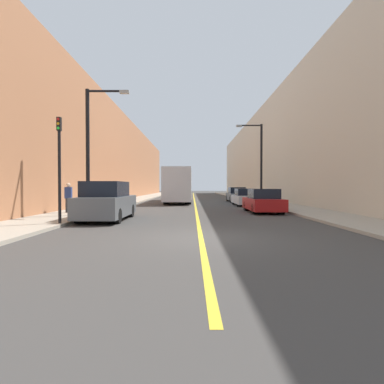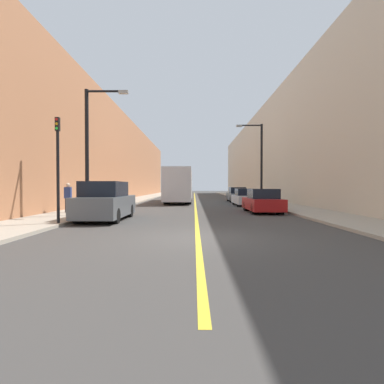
{
  "view_description": "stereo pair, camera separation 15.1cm",
  "coord_description": "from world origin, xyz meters",
  "px_view_note": "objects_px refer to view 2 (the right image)",
  "views": [
    {
      "loc": [
        -0.28,
        -9.35,
        1.62
      ],
      "look_at": [
        -0.26,
        12.72,
        1.21
      ],
      "focal_mm": 28.0,
      "sensor_mm": 36.0,
      "label": 1
    },
    {
      "loc": [
        -0.13,
        -9.35,
        1.62
      ],
      "look_at": [
        -0.26,
        12.72,
        1.21
      ],
      "focal_mm": 28.0,
      "sensor_mm": 36.0,
      "label": 2
    }
  ],
  "objects_px": {
    "car_right_far": "(237,195)",
    "pedestrian": "(68,197)",
    "street_lamp_right": "(259,158)",
    "traffic_light": "(58,166)",
    "parked_suv_left": "(106,202)",
    "bus": "(179,185)",
    "car_right_near": "(262,202)",
    "street_lamp_left": "(91,143)",
    "car_right_mid": "(246,198)"
  },
  "relations": [
    {
      "from": "street_lamp_right",
      "to": "car_right_mid",
      "type": "bearing_deg",
      "value": -151.34
    },
    {
      "from": "bus",
      "to": "pedestrian",
      "type": "xyz_separation_m",
      "value": [
        -5.76,
        -13.63,
        -0.77
      ]
    },
    {
      "from": "parked_suv_left",
      "to": "street_lamp_right",
      "type": "height_order",
      "value": "street_lamp_right"
    },
    {
      "from": "street_lamp_left",
      "to": "car_right_near",
      "type": "bearing_deg",
      "value": 16.45
    },
    {
      "from": "street_lamp_left",
      "to": "bus",
      "type": "bearing_deg",
      "value": 75.18
    },
    {
      "from": "car_right_mid",
      "to": "car_right_far",
      "type": "distance_m",
      "value": 6.36
    },
    {
      "from": "parked_suv_left",
      "to": "traffic_light",
      "type": "relative_size",
      "value": 1.07
    },
    {
      "from": "pedestrian",
      "to": "traffic_light",
      "type": "bearing_deg",
      "value": -71.12
    },
    {
      "from": "car_right_near",
      "to": "traffic_light",
      "type": "xyz_separation_m",
      "value": [
        -9.83,
        -6.48,
        1.8
      ]
    },
    {
      "from": "traffic_light",
      "to": "parked_suv_left",
      "type": "bearing_deg",
      "value": 59.52
    },
    {
      "from": "street_lamp_right",
      "to": "pedestrian",
      "type": "relative_size",
      "value": 4.07
    },
    {
      "from": "car_right_near",
      "to": "car_right_mid",
      "type": "bearing_deg",
      "value": 88.98
    },
    {
      "from": "car_right_far",
      "to": "street_lamp_right",
      "type": "bearing_deg",
      "value": -78.74
    },
    {
      "from": "bus",
      "to": "car_right_near",
      "type": "distance_m",
      "value": 13.45
    },
    {
      "from": "bus",
      "to": "parked_suv_left",
      "type": "distance_m",
      "value": 16.64
    },
    {
      "from": "street_lamp_left",
      "to": "traffic_light",
      "type": "height_order",
      "value": "street_lamp_left"
    },
    {
      "from": "car_right_near",
      "to": "pedestrian",
      "type": "distance_m",
      "value": 11.63
    },
    {
      "from": "car_right_mid",
      "to": "street_lamp_right",
      "type": "relative_size",
      "value": 0.66
    },
    {
      "from": "bus",
      "to": "street_lamp_right",
      "type": "relative_size",
      "value": 1.69
    },
    {
      "from": "car_right_mid",
      "to": "pedestrian",
      "type": "distance_m",
      "value": 14.31
    },
    {
      "from": "parked_suv_left",
      "to": "street_lamp_right",
      "type": "bearing_deg",
      "value": 49.76
    },
    {
      "from": "bus",
      "to": "car_right_near",
      "type": "relative_size",
      "value": 2.73
    },
    {
      "from": "car_right_near",
      "to": "street_lamp_left",
      "type": "height_order",
      "value": "street_lamp_left"
    },
    {
      "from": "pedestrian",
      "to": "parked_suv_left",
      "type": "bearing_deg",
      "value": -42.66
    },
    {
      "from": "street_lamp_right",
      "to": "traffic_light",
      "type": "distance_m",
      "value": 18.0
    },
    {
      "from": "parked_suv_left",
      "to": "pedestrian",
      "type": "height_order",
      "value": "parked_suv_left"
    },
    {
      "from": "street_lamp_right",
      "to": "traffic_light",
      "type": "height_order",
      "value": "street_lamp_right"
    },
    {
      "from": "street_lamp_left",
      "to": "car_right_far",
      "type": "bearing_deg",
      "value": 57.95
    },
    {
      "from": "parked_suv_left",
      "to": "car_right_mid",
      "type": "height_order",
      "value": "parked_suv_left"
    },
    {
      "from": "bus",
      "to": "car_right_mid",
      "type": "height_order",
      "value": "bus"
    },
    {
      "from": "car_right_far",
      "to": "street_lamp_left",
      "type": "bearing_deg",
      "value": -122.05
    },
    {
      "from": "bus",
      "to": "street_lamp_right",
      "type": "xyz_separation_m",
      "value": [
        7.18,
        -4.62,
        2.3
      ]
    },
    {
      "from": "car_right_far",
      "to": "street_lamp_left",
      "type": "height_order",
      "value": "street_lamp_left"
    },
    {
      "from": "car_right_near",
      "to": "street_lamp_right",
      "type": "bearing_deg",
      "value": 79.26
    },
    {
      "from": "car_right_near",
      "to": "street_lamp_left",
      "type": "relative_size",
      "value": 0.65
    },
    {
      "from": "car_right_mid",
      "to": "traffic_light",
      "type": "xyz_separation_m",
      "value": [
        -9.95,
        -13.26,
        1.81
      ]
    },
    {
      "from": "car_right_mid",
      "to": "pedestrian",
      "type": "height_order",
      "value": "pedestrian"
    },
    {
      "from": "parked_suv_left",
      "to": "street_lamp_right",
      "type": "xyz_separation_m",
      "value": [
        9.96,
        11.76,
        3.21
      ]
    },
    {
      "from": "car_right_near",
      "to": "car_right_far",
      "type": "bearing_deg",
      "value": 88.71
    },
    {
      "from": "car_right_far",
      "to": "car_right_mid",
      "type": "bearing_deg",
      "value": -91.57
    },
    {
      "from": "car_right_far",
      "to": "pedestrian",
      "type": "distance_m",
      "value": 18.83
    },
    {
      "from": "parked_suv_left",
      "to": "car_right_near",
      "type": "bearing_deg",
      "value": 26.62
    },
    {
      "from": "street_lamp_left",
      "to": "parked_suv_left",
      "type": "bearing_deg",
      "value": -49.85
    },
    {
      "from": "parked_suv_left",
      "to": "pedestrian",
      "type": "bearing_deg",
      "value": 137.34
    },
    {
      "from": "traffic_light",
      "to": "car_right_mid",
      "type": "bearing_deg",
      "value": 53.1
    },
    {
      "from": "car_right_far",
      "to": "pedestrian",
      "type": "bearing_deg",
      "value": -128.89
    },
    {
      "from": "bus",
      "to": "parked_suv_left",
      "type": "xyz_separation_m",
      "value": [
        -2.78,
        -16.39,
        -0.91
      ]
    },
    {
      "from": "pedestrian",
      "to": "street_lamp_right",
      "type": "bearing_deg",
      "value": 34.84
    },
    {
      "from": "car_right_near",
      "to": "car_right_far",
      "type": "xyz_separation_m",
      "value": [
        0.29,
        13.13,
        0.03
      ]
    },
    {
      "from": "pedestrian",
      "to": "street_lamp_left",
      "type": "bearing_deg",
      "value": -36.79
    }
  ]
}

